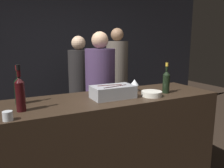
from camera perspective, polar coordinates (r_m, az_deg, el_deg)
name	(u,v)px	position (r m, az deg, el deg)	size (l,w,h in m)	color
wall_back_chalkboard	(60,52)	(4.14, -13.40, 8.02)	(6.40, 0.06, 2.80)	black
bar_counter	(113,146)	(2.34, 0.38, -15.92)	(2.15, 0.67, 1.05)	#2D2116
ice_bin_with_bottles	(113,91)	(2.09, 0.23, -1.93)	(0.41, 0.23, 0.12)	#9EA0A5
bowl_white	(152,94)	(2.20, 10.32, -2.47)	(0.20, 0.20, 0.05)	silver
wine_glass	(135,83)	(2.39, 5.90, 0.35)	(0.09, 0.09, 0.13)	silver
candle_votive	(8,116)	(1.66, -25.60, -7.52)	(0.07, 0.07, 0.06)	silver
red_wine_bottle_burgundy	(19,89)	(2.04, -23.14, -1.22)	(0.08, 0.08, 0.34)	black
red_wine_bottle_black_foil	(20,92)	(1.81, -22.87, -1.99)	(0.07, 0.07, 0.36)	black
champagne_bottle	(166,81)	(2.35, 13.97, 0.78)	(0.07, 0.07, 0.32)	black
person_in_hoodie	(117,76)	(3.70, 1.32, 2.01)	(0.36, 0.36, 1.81)	black
person_blond_tee	(80,84)	(3.43, -8.45, -0.06)	(0.33, 0.33, 1.68)	black
person_grey_polo	(100,92)	(2.83, -3.05, -2.06)	(0.38, 0.38, 1.71)	black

